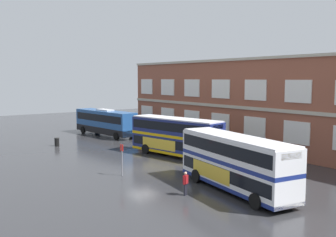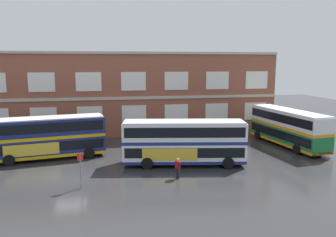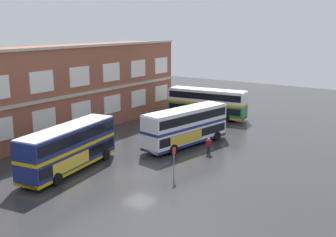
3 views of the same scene
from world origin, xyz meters
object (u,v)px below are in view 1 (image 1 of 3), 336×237
Objects in this scene: double_decker_middle at (235,162)px; bus_stand_flag at (122,157)px; touring_coach at (105,122)px; double_decker_near at (176,136)px; station_litter_bin at (57,142)px; waiting_passenger at (186,182)px.

bus_stand_flag is (-8.85, -4.41, -0.51)m from double_decker_middle.
double_decker_near is at bearing -3.10° from touring_coach.
double_decker_near is at bearing 30.57° from station_litter_bin.
double_decker_near is 0.92× the size of touring_coach.
waiting_passenger is at bearing -16.94° from touring_coach.
station_litter_bin is (-26.11, -3.61, -1.63)m from double_decker_middle.
station_litter_bin is at bearing -149.43° from double_decker_near.
waiting_passenger is at bearing -35.04° from double_decker_near.
double_decker_middle is 4.18× the size of bus_stand_flag.
touring_coach is (-17.89, 0.97, -0.24)m from double_decker_near.
waiting_passenger is (11.30, -7.93, -1.22)m from double_decker_near.
double_decker_middle is (12.65, -4.34, 0.00)m from double_decker_near.
double_decker_middle is at bearing -9.86° from touring_coach.
waiting_passenger is at bearing -110.51° from double_decker_middle.
waiting_passenger is 7.59m from bus_stand_flag.
touring_coach reaches higher than station_litter_bin.
double_decker_middle reaches higher than station_litter_bin.
waiting_passenger reaches higher than station_litter_bin.
double_decker_near is 17.92m from touring_coach.
double_decker_middle is 9.90m from bus_stand_flag.
double_decker_near reaches higher than bus_stand_flag.
double_decker_near is at bearing 161.06° from double_decker_middle.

